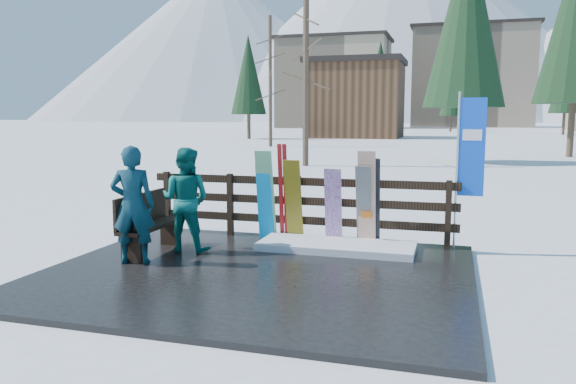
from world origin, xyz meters
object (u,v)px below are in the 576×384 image
(rental_flag, at_px, (468,153))
(person_back, at_px, (186,200))
(snowboard_1, at_px, (266,195))
(person_front, at_px, (133,205))
(snowboard_4, at_px, (364,206))
(bench, at_px, (147,221))
(snowboard_2, at_px, (294,201))
(snowboard_3, at_px, (333,207))
(snowboard_5, at_px, (367,199))
(snowboard_0, at_px, (265,201))

(rental_flag, distance_m, person_back, 4.68)
(snowboard_1, xyz_separation_m, person_front, (-1.40, -2.08, 0.08))
(snowboard_4, bearing_deg, bench, -156.15)
(rental_flag, xyz_separation_m, person_back, (-4.39, -1.42, -0.75))
(snowboard_2, height_order, rental_flag, rental_flag)
(snowboard_1, bearing_deg, snowboard_3, 0.00)
(bench, bearing_deg, rental_flag, 19.23)
(snowboard_2, bearing_deg, snowboard_4, 0.00)
(snowboard_4, height_order, snowboard_5, snowboard_5)
(snowboard_2, height_order, person_front, person_front)
(snowboard_1, height_order, snowboard_5, snowboard_5)
(bench, relative_size, snowboard_5, 0.91)
(snowboard_1, relative_size, snowboard_2, 1.10)
(snowboard_2, relative_size, person_front, 0.84)
(bench, xyz_separation_m, snowboard_2, (2.04, 1.45, 0.21))
(snowboard_3, bearing_deg, bench, -152.21)
(snowboard_4, bearing_deg, rental_flag, 9.28)
(bench, bearing_deg, snowboard_1, 43.44)
(bench, xyz_separation_m, snowboard_4, (3.28, 1.45, 0.18))
(snowboard_3, xyz_separation_m, person_back, (-2.21, -1.15, 0.19))
(snowboard_2, xyz_separation_m, snowboard_4, (1.24, 0.00, -0.03))
(snowboard_0, xyz_separation_m, rental_flag, (3.43, 0.27, 0.90))
(snowboard_0, bearing_deg, snowboard_5, -0.00)
(person_front, bearing_deg, snowboard_0, -143.58)
(snowboard_2, height_order, person_back, person_back)
(snowboard_2, relative_size, rental_flag, 0.57)
(snowboard_0, bearing_deg, snowboard_2, -0.00)
(snowboard_0, bearing_deg, snowboard_3, -0.00)
(snowboard_0, xyz_separation_m, snowboard_2, (0.54, -0.00, 0.03))
(snowboard_1, bearing_deg, person_back, -130.76)
(snowboard_3, bearing_deg, snowboard_5, 0.00)
(snowboard_0, height_order, person_back, person_back)
(bench, relative_size, snowboard_4, 1.05)
(snowboard_3, relative_size, person_back, 0.78)
(rental_flag, height_order, person_back, rental_flag)
(snowboard_0, xyz_separation_m, person_back, (-0.97, -1.15, 0.15))
(person_front, bearing_deg, snowboard_5, -167.11)
(snowboard_3, height_order, snowboard_5, snowboard_5)
(bench, height_order, snowboard_3, snowboard_3)
(bench, bearing_deg, snowboard_4, 23.85)
(person_front, bearing_deg, snowboard_4, -166.72)
(snowboard_1, distance_m, snowboard_3, 1.23)
(snowboard_4, relative_size, snowboard_5, 0.87)
(snowboard_5, bearing_deg, snowboard_3, 180.00)
(snowboard_1, height_order, person_front, person_front)
(snowboard_0, bearing_deg, snowboard_1, -0.00)
(snowboard_1, relative_size, person_back, 0.96)
(bench, xyz_separation_m, rental_flag, (4.93, 1.72, 1.09))
(bench, bearing_deg, snowboard_5, 23.56)
(snowboard_1, distance_m, person_front, 2.51)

